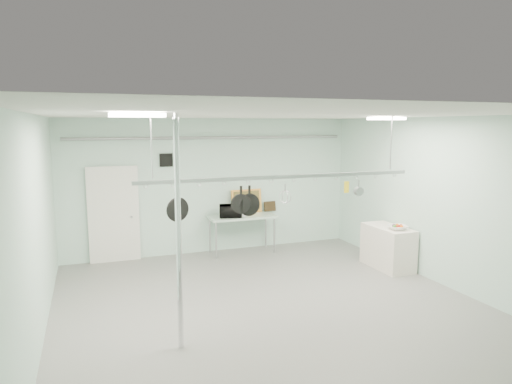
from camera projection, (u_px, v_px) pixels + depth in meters
name	position (u px, v px, depth m)	size (l,w,h in m)	color
floor	(278.00, 313.00, 7.43)	(8.00, 8.00, 0.00)	gray
ceiling	(279.00, 115.00, 6.97)	(7.00, 8.00, 0.02)	silver
back_wall	(213.00, 186.00, 10.90)	(7.00, 0.02, 3.20)	silver
right_wall	(452.00, 204.00, 8.40)	(0.02, 8.00, 3.20)	silver
door	(114.00, 215.00, 10.15)	(1.10, 0.10, 2.20)	silver
wall_vent	(166.00, 160.00, 10.41)	(0.30, 0.04, 0.30)	black
conduit_pipe	(213.00, 138.00, 10.65)	(0.07, 0.07, 6.60)	gray
chrome_pole	(179.00, 234.00, 6.06)	(0.08, 0.08, 3.20)	silver
prep_table	(242.00, 219.00, 10.86)	(1.60, 0.70, 0.91)	#ACCAB8
side_cabinet	(388.00, 247.00, 9.75)	(0.60, 1.20, 0.90)	silver
pot_rack	(283.00, 175.00, 7.46)	(4.80, 0.06, 1.00)	#B7B7BC
light_panel_left	(137.00, 115.00, 5.48)	(0.65, 0.30, 0.05)	white
light_panel_right	(387.00, 119.00, 8.36)	(0.65, 0.30, 0.05)	white
microwave	(231.00, 211.00, 10.66)	(0.52, 0.35, 0.29)	black
coffee_canister	(243.00, 211.00, 10.82)	(0.18, 0.18, 0.22)	silver
painting_large	(247.00, 201.00, 11.16)	(0.78, 0.05, 0.58)	orange
painting_small	(270.00, 206.00, 11.40)	(0.30, 0.04, 0.25)	black
fruit_bowl	(398.00, 227.00, 9.41)	(0.38, 0.38, 0.09)	white
skillet_left	(178.00, 205.00, 6.92)	(0.37, 0.06, 0.50)	black
skillet_mid	(241.00, 200.00, 7.26)	(0.32, 0.06, 0.44)	black
skillet_right	(249.00, 201.00, 7.32)	(0.37, 0.06, 0.50)	black
whisk	(285.00, 194.00, 7.52)	(0.21, 0.21, 0.35)	silver
grater	(347.00, 187.00, 7.91)	(0.09, 0.02, 0.22)	yellow
saucepan	(359.00, 188.00, 8.00)	(0.15, 0.09, 0.27)	#ADADB2
fruit_cluster	(398.00, 226.00, 9.40)	(0.24, 0.24, 0.09)	#A4160F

